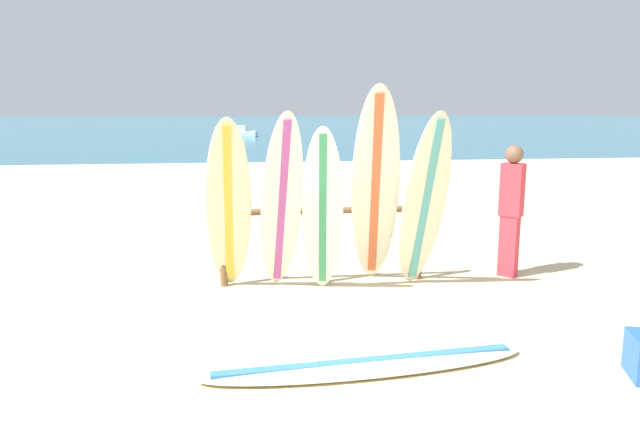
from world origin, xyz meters
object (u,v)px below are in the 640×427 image
surfboard_leaning_center (375,188)px  surfboard_lying_on_sand (366,364)px  surfboard_leaning_center_left (323,210)px  surfboard_leaning_center_right (425,202)px  surfboard_rack (323,229)px  surfboard_leaning_far_left (228,206)px  surfboard_leaning_left (281,204)px  small_boat_offshore (241,133)px  beachgoer_standing (511,205)px

surfboard_leaning_center → surfboard_lying_on_sand: (-0.53, -2.18, -1.18)m
surfboard_leaning_center_left → surfboard_leaning_center: size_ratio=0.81×
surfboard_leaning_center_right → surfboard_lying_on_sand: bearing=-118.4°
surfboard_rack → surfboard_lying_on_sand: (0.05, -2.46, -0.64)m
surfboard_leaning_far_left → surfboard_leaning_left: size_ratio=0.97×
surfboard_leaning_left → small_boat_offshore: 33.09m
surfboard_leaning_far_left → surfboard_leaning_center_right: bearing=-4.1°
surfboard_lying_on_sand → surfboard_leaning_center_left: bearing=93.0°
surfboard_rack → surfboard_leaning_center_left: size_ratio=1.29×
surfboard_leaning_left → small_boat_offshore: (-0.71, 33.07, -0.82)m
surfboard_rack → surfboard_leaning_left: (-0.53, -0.42, 0.40)m
surfboard_rack → surfboard_leaning_center: size_ratio=1.05×
surfboard_leaning_center_left → surfboard_leaning_center: (0.64, 0.12, 0.23)m
small_boat_offshore → surfboard_leaning_center: bearing=-86.8°
surfboard_leaning_far_left → surfboard_leaning_center: surfboard_leaning_center is taller
surfboard_leaning_center → surfboard_leaning_center_left: bearing=-169.4°
surfboard_leaning_far_left → small_boat_offshore: bearing=90.2°
surfboard_leaning_center_left → surfboard_leaning_center_right: bearing=-2.4°
surfboard_leaning_left → small_boat_offshore: surfboard_leaning_left is taller
surfboard_lying_on_sand → surfboard_leaning_far_left: bearing=118.6°
surfboard_rack → surfboard_lying_on_sand: size_ratio=0.88×
surfboard_lying_on_sand → small_boat_offshore: small_boat_offshore is taller
surfboard_leaning_center → surfboard_leaning_center_right: (0.55, -0.17, -0.14)m
surfboard_leaning_far_left → surfboard_leaning_center_right: size_ratio=0.97×
small_boat_offshore → surfboard_lying_on_sand: bearing=-87.9°
surfboard_rack → surfboard_leaning_center_left: 0.51m
surfboard_leaning_far_left → surfboard_leaning_center_left: bearing=-6.0°
surfboard_leaning_center_left → beachgoer_standing: size_ratio=1.17×
surfboard_leaning_left → surfboard_rack: bearing=38.1°
surfboard_rack → surfboard_leaning_left: 0.78m
surfboard_lying_on_sand → surfboard_leaning_center_right: bearing=61.6°
surfboard_leaning_center_right → beachgoer_standing: 1.35m
surfboard_rack → surfboard_leaning_center_right: (1.14, -0.45, 0.39)m
surfboard_rack → small_boat_offshore: (-1.24, 32.66, -0.42)m
surfboard_leaning_center_right → surfboard_leaning_center: bearing=163.0°
surfboard_leaning_center_left → surfboard_rack: bearing=82.1°
surfboard_leaning_center → beachgoer_standing: (1.82, 0.26, -0.28)m
surfboard_rack → surfboard_leaning_center_left: (-0.06, -0.40, 0.31)m
surfboard_leaning_center → small_boat_offshore: surfboard_leaning_center is taller
surfboard_rack → surfboard_leaning_center_right: surfboard_leaning_center_right is taller
surfboard_leaning_center → surfboard_lying_on_sand: surfboard_leaning_center is taller
surfboard_lying_on_sand → small_boat_offshore: (-1.30, 35.12, 0.22)m
beachgoer_standing → surfboard_leaning_center_left: bearing=-171.2°
surfboard_leaning_left → surfboard_leaning_far_left: bearing=167.4°
surfboard_leaning_center_left → surfboard_leaning_center_right: 1.20m
small_boat_offshore → beachgoer_standing: bearing=-83.6°
beachgoer_standing → surfboard_leaning_left: bearing=-172.3°
surfboard_leaning_far_left → surfboard_leaning_center_right: surfboard_leaning_center_right is taller
beachgoer_standing → small_boat_offshore: size_ratio=0.76×
surfboard_leaning_far_left → surfboard_leaning_center_left: surfboard_leaning_far_left is taller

